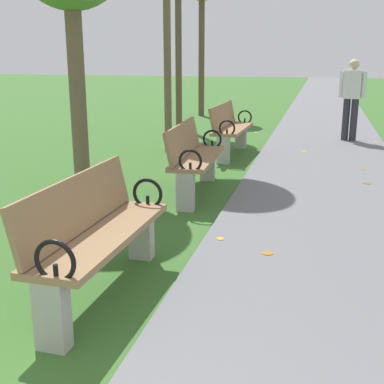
# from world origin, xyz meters

# --- Properties ---
(paved_walkway) EXTENTS (2.29, 44.00, 0.02)m
(paved_walkway) POSITION_xyz_m (1.15, 18.00, 0.01)
(paved_walkway) COLOR slate
(paved_walkway) RESTS_ON ground
(park_bench_2) EXTENTS (0.51, 1.61, 0.90)m
(park_bench_2) POSITION_xyz_m (-0.50, 3.03, 0.49)
(park_bench_2) COLOR #93704C
(park_bench_2) RESTS_ON ground
(park_bench_3) EXTENTS (0.55, 1.62, 0.90)m
(park_bench_3) POSITION_xyz_m (-0.50, 5.95, 0.49)
(park_bench_3) COLOR #93704C
(park_bench_3) RESTS_ON ground
(park_bench_4) EXTENTS (0.54, 1.62, 0.90)m
(park_bench_4) POSITION_xyz_m (-0.50, 8.59, 0.49)
(park_bench_4) COLOR #93704C
(park_bench_4) RESTS_ON ground
(pedestrian_walking) EXTENTS (0.52, 0.28, 1.62)m
(pedestrian_walking) POSITION_xyz_m (1.61, 10.67, 0.93)
(pedestrian_walking) COLOR #2D2D38
(pedestrian_walking) RESTS_ON paved_walkway
(scattered_leaves) EXTENTS (4.19, 13.36, 0.02)m
(scattered_leaves) POSITION_xyz_m (-0.01, 4.41, 0.01)
(scattered_leaves) COLOR brown
(scattered_leaves) RESTS_ON ground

